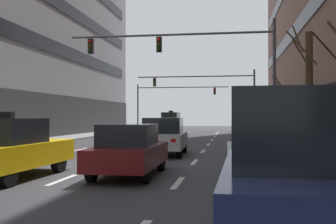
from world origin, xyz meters
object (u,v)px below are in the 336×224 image
Objects in this scene: taxi_driving_0 at (171,123)px; street_tree_2 at (281,112)px; car_parked_0 at (298,177)px; traffic_signal_0 at (200,57)px; car_parked_1 at (262,153)px; pedestrian_1 at (287,126)px; traffic_signal_1 at (215,89)px; car_driving_2 at (129,150)px; taxi_driving_3 at (9,149)px; traffic_signal_2 at (168,97)px; car_driving_1 at (164,137)px; street_tree_1 at (309,91)px.

street_tree_2 is (9.33, -16.66, 0.95)m from taxi_driving_0.
traffic_signal_0 is at bearing 98.43° from car_parked_0.
car_parked_1 is (7.10, -31.55, -0.27)m from taxi_driving_0.
traffic_signal_0 is 6.83× the size of pedestrian_1.
traffic_signal_1 is 15.44m from street_tree_2.
taxi_driving_0 is 0.39× the size of traffic_signal_1.
taxi_driving_0 is at bearing 155.69° from traffic_signal_1.
car_driving_2 is at bearing -83.96° from taxi_driving_0.
street_tree_2 is at bearing -60.76° from taxi_driving_0.
traffic_signal_2 reaches higher than taxi_driving_3.
taxi_driving_0 is 15.98m from pedestrian_1.
traffic_signal_2 is at bearing 102.13° from traffic_signal_0.
car_parked_0 reaches higher than car_driving_2.
car_parked_0 is (3.84, -6.65, 0.27)m from car_driving_2.
car_driving_2 is 0.89× the size of taxi_driving_3.
car_parked_0 is 25.40m from pedestrian_1.
traffic_signal_1 is at bearing 87.05° from car_driving_2.
traffic_signal_2 is (-8.60, 45.22, 3.20)m from car_parked_0.
street_tree_2 is at bearing 83.85° from car_parked_0.
taxi_driving_3 is at bearing -112.81° from car_driving_1.
traffic_signal_0 is 7.54m from street_tree_1.
pedestrian_1 is at bearing -60.91° from traffic_signal_1.
traffic_signal_0 is at bearing -77.40° from taxi_driving_0.
car_parked_0 is at bearing -79.23° from traffic_signal_2.
car_driving_2 is 39.02m from traffic_signal_2.
street_tree_2 reaches higher than taxi_driving_3.
street_tree_1 is (6.05, 4.64, 2.00)m from car_driving_2.
car_driving_2 is at bearing -142.47° from street_tree_1.
street_tree_2 is (2.23, 20.73, 1.00)m from car_parked_0.
street_tree_2 is (9.39, 15.08, 1.18)m from taxi_driving_3.
traffic_signal_2 is (-6.23, 9.96, -0.28)m from traffic_signal_1.
street_tree_1 is at bearing -72.34° from traffic_signal_2.
taxi_driving_0 is at bearing 89.88° from taxi_driving_3.
traffic_signal_1 is (4.72, -2.13, 3.43)m from taxi_driving_0.
traffic_signal_1 is (1.47, 28.61, 3.75)m from car_driving_2.
car_parked_1 is (7.16, 0.19, -0.04)m from taxi_driving_3.
taxi_driving_0 reaches higher than car_parked_1.
traffic_signal_2 is 26.87m from street_tree_2.
car_parked_1 is at bearing -98.52° from street_tree_2.
traffic_signal_1 is (1.53, 21.85, 3.67)m from car_driving_1.
street_tree_1 reaches higher than car_driving_2.
car_driving_1 is at bearing -82.41° from taxi_driving_0.
traffic_signal_1 is (4.79, 29.61, 3.66)m from taxi_driving_3.
car_parked_1 is at bearing -77.68° from traffic_signal_2.
street_tree_2 is at bearing -102.61° from pedestrian_1.
car_driving_1 is 8.42m from taxi_driving_3.
traffic_signal_2 reaches higher than car_parked_0.
street_tree_1 is at bearing -19.09° from car_driving_1.
traffic_signal_0 reaches higher than car_driving_2.
taxi_driving_3 reaches higher than pedestrian_1.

